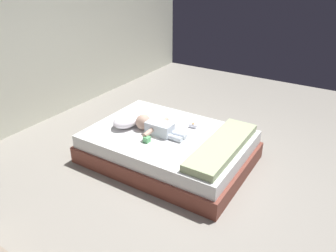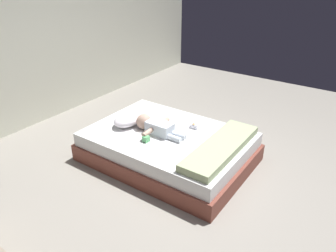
{
  "view_description": "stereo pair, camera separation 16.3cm",
  "coord_description": "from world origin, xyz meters",
  "px_view_note": "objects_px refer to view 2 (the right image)",
  "views": [
    {
      "loc": [
        -2.63,
        -1.11,
        2.22
      ],
      "look_at": [
        0.27,
        0.71,
        0.47
      ],
      "focal_mm": 34.74,
      "sensor_mm": 36.0,
      "label": 1
    },
    {
      "loc": [
        -2.54,
        -1.25,
        2.22
      ],
      "look_at": [
        0.27,
        0.71,
        0.47
      ],
      "focal_mm": 34.74,
      "sensor_mm": 36.0,
      "label": 2
    }
  ],
  "objects_px": {
    "bed": "(168,147)",
    "toy_block": "(146,139)",
    "pillow": "(129,118)",
    "baby": "(155,126)",
    "toothbrush": "(158,123)",
    "baby_bottle": "(194,126)"
  },
  "relations": [
    {
      "from": "toothbrush",
      "to": "toy_block",
      "type": "distance_m",
      "value": 0.47
    },
    {
      "from": "baby",
      "to": "baby_bottle",
      "type": "bearing_deg",
      "value": -44.17
    },
    {
      "from": "toy_block",
      "to": "pillow",
      "type": "bearing_deg",
      "value": 62.98
    },
    {
      "from": "pillow",
      "to": "baby",
      "type": "height_order",
      "value": "baby"
    },
    {
      "from": "bed",
      "to": "toy_block",
      "type": "xyz_separation_m",
      "value": [
        -0.3,
        0.09,
        0.22
      ]
    },
    {
      "from": "baby",
      "to": "toy_block",
      "type": "xyz_separation_m",
      "value": [
        -0.25,
        -0.06,
        -0.04
      ]
    },
    {
      "from": "baby",
      "to": "pillow",
      "type": "bearing_deg",
      "value": 92.43
    },
    {
      "from": "pillow",
      "to": "baby",
      "type": "bearing_deg",
      "value": -87.57
    },
    {
      "from": "bed",
      "to": "toothbrush",
      "type": "xyz_separation_m",
      "value": [
        0.14,
        0.25,
        0.2
      ]
    },
    {
      "from": "baby",
      "to": "toy_block",
      "type": "height_order",
      "value": "baby"
    },
    {
      "from": "bed",
      "to": "pillow",
      "type": "relative_size",
      "value": 4.18
    },
    {
      "from": "toy_block",
      "to": "baby_bottle",
      "type": "height_order",
      "value": "baby_bottle"
    },
    {
      "from": "bed",
      "to": "pillow",
      "type": "distance_m",
      "value": 0.61
    },
    {
      "from": "bed",
      "to": "toy_block",
      "type": "distance_m",
      "value": 0.39
    },
    {
      "from": "baby",
      "to": "toothbrush",
      "type": "distance_m",
      "value": 0.23
    },
    {
      "from": "pillow",
      "to": "baby_bottle",
      "type": "relative_size",
      "value": 4.58
    },
    {
      "from": "bed",
      "to": "toothbrush",
      "type": "relative_size",
      "value": 12.45
    },
    {
      "from": "bed",
      "to": "baby_bottle",
      "type": "distance_m",
      "value": 0.41
    },
    {
      "from": "baby_bottle",
      "to": "toothbrush",
      "type": "bearing_deg",
      "value": 108.88
    },
    {
      "from": "bed",
      "to": "baby_bottle",
      "type": "relative_size",
      "value": 19.17
    },
    {
      "from": "pillow",
      "to": "baby",
      "type": "distance_m",
      "value": 0.39
    },
    {
      "from": "pillow",
      "to": "baby_bottle",
      "type": "distance_m",
      "value": 0.82
    }
  ]
}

